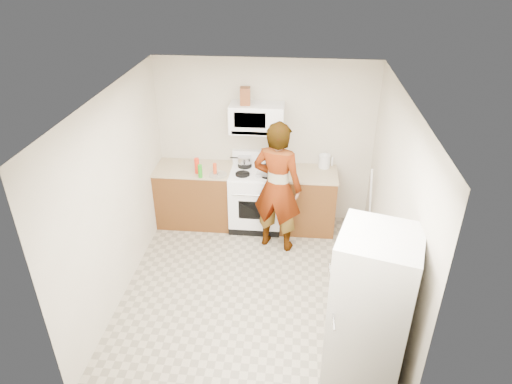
# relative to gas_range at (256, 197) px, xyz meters

# --- Properties ---
(floor) EXTENTS (3.60, 3.60, 0.00)m
(floor) POSITION_rel_gas_range_xyz_m (0.10, -1.48, -0.49)
(floor) COLOR gray
(floor) RESTS_ON ground
(back_wall) EXTENTS (3.20, 0.02, 2.50)m
(back_wall) POSITION_rel_gas_range_xyz_m (0.10, 0.31, 0.76)
(back_wall) COLOR beige
(back_wall) RESTS_ON floor
(right_wall) EXTENTS (0.02, 3.60, 2.50)m
(right_wall) POSITION_rel_gas_range_xyz_m (1.69, -1.48, 0.76)
(right_wall) COLOR beige
(right_wall) RESTS_ON floor
(cabinet_left) EXTENTS (1.12, 0.62, 0.90)m
(cabinet_left) POSITION_rel_gas_range_xyz_m (-0.94, 0.01, -0.04)
(cabinet_left) COLOR brown
(cabinet_left) RESTS_ON floor
(counter_left) EXTENTS (1.14, 0.64, 0.03)m
(counter_left) POSITION_rel_gas_range_xyz_m (-0.94, 0.01, 0.43)
(counter_left) COLOR tan
(counter_left) RESTS_ON cabinet_left
(cabinet_right) EXTENTS (0.80, 0.62, 0.90)m
(cabinet_right) POSITION_rel_gas_range_xyz_m (0.78, 0.01, -0.04)
(cabinet_right) COLOR brown
(cabinet_right) RESTS_ON floor
(counter_right) EXTENTS (0.82, 0.64, 0.03)m
(counter_right) POSITION_rel_gas_range_xyz_m (0.78, 0.01, 0.43)
(counter_right) COLOR tan
(counter_right) RESTS_ON cabinet_right
(gas_range) EXTENTS (0.76, 0.65, 1.13)m
(gas_range) POSITION_rel_gas_range_xyz_m (0.00, 0.00, 0.00)
(gas_range) COLOR white
(gas_range) RESTS_ON floor
(microwave) EXTENTS (0.76, 0.38, 0.40)m
(microwave) POSITION_rel_gas_range_xyz_m (0.00, 0.13, 1.21)
(microwave) COLOR white
(microwave) RESTS_ON back_wall
(person) EXTENTS (0.79, 0.63, 1.90)m
(person) POSITION_rel_gas_range_xyz_m (0.34, -0.52, 0.46)
(person) COLOR tan
(person) RESTS_ON floor
(fridge) EXTENTS (0.86, 0.86, 1.70)m
(fridge) POSITION_rel_gas_range_xyz_m (1.34, -2.68, 0.36)
(fridge) COLOR white
(fridge) RESTS_ON floor
(kettle) EXTENTS (0.21, 0.21, 0.20)m
(kettle) POSITION_rel_gas_range_xyz_m (1.00, 0.21, 0.55)
(kettle) COLOR silver
(kettle) RESTS_ON counter_right
(jug) EXTENTS (0.15, 0.15, 0.24)m
(jug) POSITION_rel_gas_range_xyz_m (-0.16, 0.10, 1.53)
(jug) COLOR brown
(jug) RESTS_ON microwave
(saucepan) EXTENTS (0.24, 0.24, 0.11)m
(saucepan) POSITION_rel_gas_range_xyz_m (-0.19, 0.18, 0.52)
(saucepan) COLOR #BBBBC0
(saucepan) RESTS_ON gas_range
(tray) EXTENTS (0.26, 0.18, 0.05)m
(tray) POSITION_rel_gas_range_xyz_m (0.15, -0.14, 0.47)
(tray) COLOR white
(tray) RESTS_ON gas_range
(bottle_spray) EXTENTS (0.09, 0.09, 0.23)m
(bottle_spray) POSITION_rel_gas_range_xyz_m (-0.84, -0.16, 0.57)
(bottle_spray) COLOR red
(bottle_spray) RESTS_ON counter_left
(bottle_hot_sauce) EXTENTS (0.06, 0.06, 0.16)m
(bottle_hot_sauce) POSITION_rel_gas_range_xyz_m (-0.58, -0.16, 0.53)
(bottle_hot_sauce) COLOR red
(bottle_hot_sauce) RESTS_ON counter_left
(bottle_green_cap) EXTENTS (0.07, 0.07, 0.20)m
(bottle_green_cap) POSITION_rel_gas_range_xyz_m (-0.77, -0.29, 0.55)
(bottle_green_cap) COLOR #208718
(bottle_green_cap) RESTS_ON counter_left
(pot_lid) EXTENTS (0.28, 0.28, 0.01)m
(pot_lid) POSITION_rel_gas_range_xyz_m (-0.53, -0.20, 0.46)
(pot_lid) COLOR white
(pot_lid) RESTS_ON counter_left
(broom) EXTENTS (0.15, 0.24, 1.21)m
(broom) POSITION_rel_gas_range_xyz_m (1.66, -0.27, 0.13)
(broom) COLOR white
(broom) RESTS_ON floor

